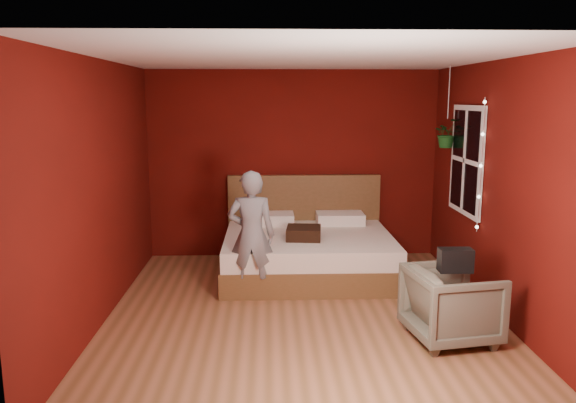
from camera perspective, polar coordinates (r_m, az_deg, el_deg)
name	(u,v)px	position (r m, az deg, el deg)	size (l,w,h in m)	color
floor	(302,314)	(5.97, 1.42, -11.32)	(4.50, 4.50, 0.00)	#985C3D
room_walls	(303,153)	(5.57, 1.50, 4.93)	(4.04, 4.54, 2.62)	#560D09
window	(466,160)	(6.87, 17.64, 4.00)	(0.05, 0.97, 1.27)	white
fairy_lights	(481,166)	(6.37, 19.00, 3.45)	(0.04, 0.04, 1.45)	silver
bed	(308,250)	(7.21, 2.01, -4.92)	(2.12, 1.80, 1.16)	brown
person	(251,235)	(6.22, -3.73, -3.44)	(0.53, 0.35, 1.45)	slate
armchair	(452,305)	(5.46, 16.29, -10.02)	(0.73, 0.76, 0.69)	#595546
handbag	(455,260)	(5.25, 16.64, -5.72)	(0.30, 0.15, 0.21)	black
throw_pillow	(304,233)	(6.82, 1.61, -3.21)	(0.41, 0.41, 0.15)	black
hanging_plant	(447,133)	(7.28, 15.84, 6.70)	(0.40, 0.37, 1.00)	silver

